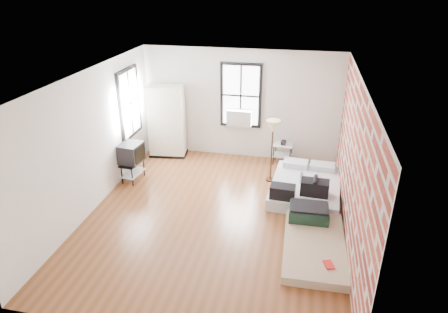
% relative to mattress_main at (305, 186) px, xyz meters
% --- Properties ---
extents(ground, '(6.00, 6.00, 0.00)m').
position_rel_mattress_main_xyz_m(ground, '(-1.74, -1.29, -0.17)').
color(ground, brown).
rests_on(ground, ground).
extents(room_shell, '(5.02, 6.02, 2.80)m').
position_rel_mattress_main_xyz_m(room_shell, '(-1.51, -0.92, 1.56)').
color(room_shell, silver).
rests_on(room_shell, ground).
extents(mattress_main, '(1.58, 2.06, 0.63)m').
position_rel_mattress_main_xyz_m(mattress_main, '(0.00, 0.00, 0.00)').
color(mattress_main, white).
rests_on(mattress_main, ground).
extents(mattress_bare, '(1.10, 2.03, 0.43)m').
position_rel_mattress_main_xyz_m(mattress_bare, '(0.18, -1.79, -0.04)').
color(mattress_bare, '#C1B48B').
rests_on(mattress_bare, ground).
extents(wardrobe, '(1.00, 0.63, 1.87)m').
position_rel_mattress_main_xyz_m(wardrobe, '(-3.62, 1.36, 0.76)').
color(wardrobe, black).
rests_on(wardrobe, ground).
extents(side_table, '(0.50, 0.41, 0.62)m').
position_rel_mattress_main_xyz_m(side_table, '(-0.60, 1.43, 0.24)').
color(side_table, black).
rests_on(side_table, ground).
extents(floor_lamp, '(0.32, 0.32, 1.49)m').
position_rel_mattress_main_xyz_m(floor_lamp, '(-0.81, 0.46, 1.09)').
color(floor_lamp, black).
rests_on(floor_lamp, ground).
extents(tv_stand, '(0.51, 0.68, 0.91)m').
position_rel_mattress_main_xyz_m(tv_stand, '(-3.96, -0.17, 0.48)').
color(tv_stand, black).
rests_on(tv_stand, ground).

